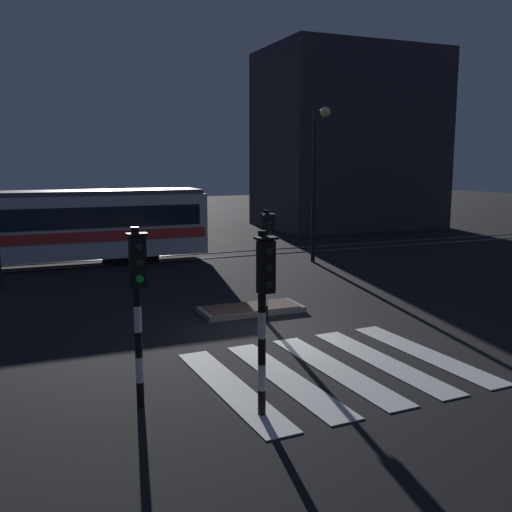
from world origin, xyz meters
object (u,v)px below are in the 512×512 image
traffic_light_corner_near_left (138,291)px  traffic_light_kerb_mid_left (264,297)px  traffic_light_median_centre (267,249)px  street_lamp_trackside_right (317,165)px  tram (33,227)px

traffic_light_corner_near_left → traffic_light_kerb_mid_left: traffic_light_corner_near_left is taller
traffic_light_corner_near_left → traffic_light_kerb_mid_left: 2.27m
traffic_light_median_centre → street_lamp_trackside_right: street_lamp_trackside_right is taller
traffic_light_corner_near_left → traffic_light_median_centre: bearing=45.0°
traffic_light_corner_near_left → street_lamp_trackside_right: size_ratio=0.49×
traffic_light_median_centre → traffic_light_kerb_mid_left: 6.22m
traffic_light_corner_near_left → tram: bearing=94.4°
street_lamp_trackside_right → traffic_light_corner_near_left: bearing=-129.6°
traffic_light_kerb_mid_left → traffic_light_corner_near_left: bearing=148.3°
traffic_light_corner_near_left → street_lamp_trackside_right: (10.41, 12.59, 2.12)m
street_lamp_trackside_right → traffic_light_kerb_mid_left: bearing=-121.6°
traffic_light_corner_near_left → street_lamp_trackside_right: 16.47m
traffic_light_median_centre → tram: bearing=115.9°
traffic_light_corner_near_left → traffic_light_median_centre: size_ratio=1.06×
street_lamp_trackside_right → traffic_light_median_centre: bearing=-126.2°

